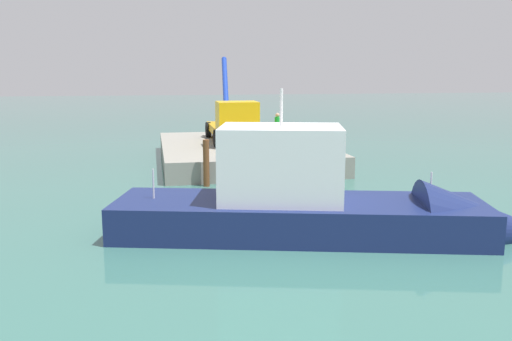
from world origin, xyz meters
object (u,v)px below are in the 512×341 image
(crane_truck, at_px, (233,122))
(salvaged_car, at_px, (262,172))
(dock_worker, at_px, (278,129))
(moored_yacht, at_px, (354,218))

(crane_truck, distance_m, salvaged_car, 7.63)
(dock_worker, distance_m, moored_yacht, 14.42)
(salvaged_car, bearing_deg, dock_worker, 160.25)
(moored_yacht, bearing_deg, crane_truck, -173.92)
(crane_truck, bearing_deg, moored_yacht, 6.08)
(moored_yacht, bearing_deg, salvaged_car, -170.39)
(moored_yacht, bearing_deg, dock_worker, 177.23)
(crane_truck, bearing_deg, dock_worker, 57.29)
(crane_truck, relative_size, dock_worker, 5.41)
(salvaged_car, height_order, moored_yacht, moored_yacht)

